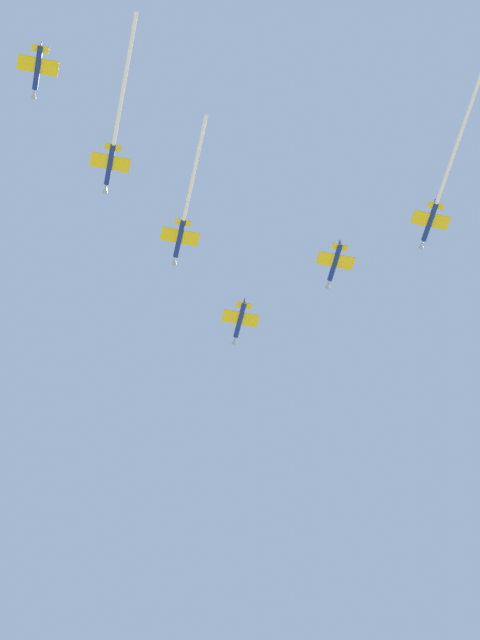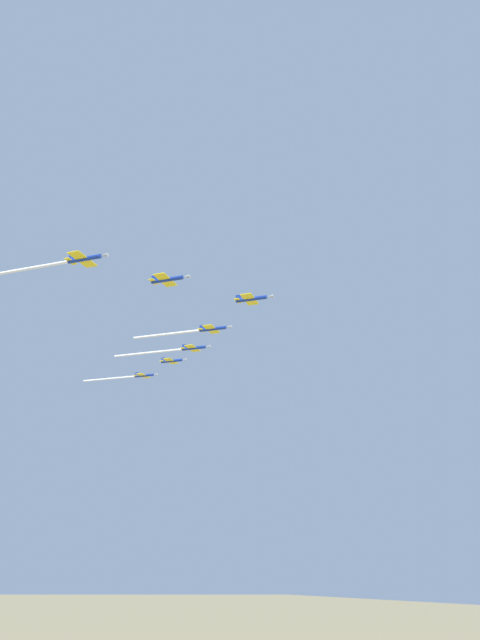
% 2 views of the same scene
% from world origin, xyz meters
% --- Properties ---
extents(jet_lead, '(10.13, 7.33, 2.12)m').
position_xyz_m(jet_lead, '(1.32, -11.92, 204.03)').
color(jet_lead, navy).
extents(jet_port_inner, '(31.89, 7.33, 2.12)m').
position_xyz_m(jet_port_inner, '(24.80, -26.36, 203.12)').
color(jet_port_inner, navy).
extents(jet_starboard_inner, '(10.13, 7.33, 2.12)m').
position_xyz_m(jet_starboard_inner, '(17.18, 3.88, 204.94)').
color(jet_starboard_inner, navy).
extents(jet_port_outer, '(35.34, 7.33, 2.12)m').
position_xyz_m(jet_port_outer, '(39.23, -41.12, 203.26)').
color(jet_port_outer, navy).
extents(jet_starboard_outer, '(39.06, 7.33, 2.12)m').
position_xyz_m(jet_starboard_outer, '(38.62, 19.89, 204.80)').
color(jet_starboard_outer, navy).
extents(jet_center_rear, '(10.13, 7.33, 2.12)m').
position_xyz_m(jet_center_rear, '(47.07, -56.10, 204.64)').
color(jet_center_rear, navy).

